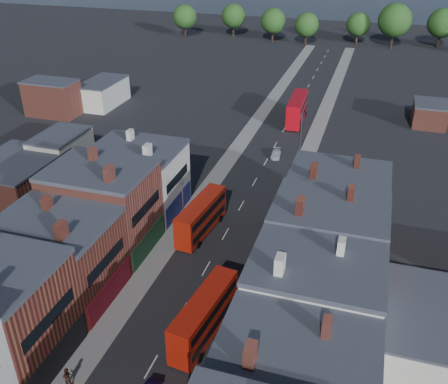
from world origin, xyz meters
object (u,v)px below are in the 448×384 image
Objects in this scene: bus_0 at (201,216)px; bus_2 at (297,109)px; ped_3 at (244,298)px; car_3 at (276,154)px; bus_1 at (204,315)px; ped_1 at (67,376)px; car_2 at (197,229)px.

bus_0 is 45.80m from bus_2.
car_3 is at bearing 22.55° from ped_3.
bus_1 is 63.45m from bus_2.
bus_0 is at bearing -116.65° from ped_1.
car_2 is 27.48m from ped_1.
bus_1 is 45.20m from car_3.
car_2 is 15.67m from ped_3.
ped_3 is (4.53, -57.97, -1.95)m from bus_2.
bus_2 reaches higher than ped_3.
bus_0 is 1.00× the size of bus_1.
bus_2 is 46.24m from car_2.
ped_3 is (12.52, 15.25, -0.10)m from ped_1.
bus_0 is at bearing 37.64° from car_2.
bus_2 reaches higher than car_3.
car_2 is (-0.54, -0.32, -1.93)m from bus_0.
bus_1 reaches higher than ped_1.
bus_2 is at bearing -116.45° from ped_1.
car_3 is (5.00, 27.55, -0.07)m from car_2.
ped_3 is (2.64, 5.45, -1.58)m from bus_1.
bus_0 is at bearing 118.34° from bus_1.
car_3 is 55.42m from ped_1.
bus_0 reaches higher than car_3.
car_3 is at bearing 86.62° from car_2.
bus_0 is 2.03m from car_2.
bus_2 reaches higher than bus_0.
bus_1 is 0.88× the size of bus_2.
car_3 is 39.96m from ped_3.
car_3 is at bearing 100.55° from bus_1.
bus_1 reaches higher than car_3.
ped_3 is at bearing -89.00° from car_3.
car_2 is at bearing -106.39° from car_3.
car_2 is 2.66× the size of ped_3.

